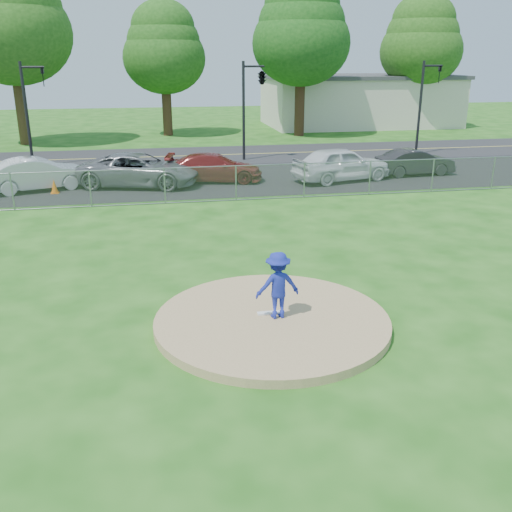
{
  "coord_description": "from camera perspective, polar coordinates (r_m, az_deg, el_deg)",
  "views": [
    {
      "loc": [
        -2.54,
        -11.6,
        5.87
      ],
      "look_at": [
        0.0,
        2.0,
        1.0
      ],
      "focal_mm": 40.0,
      "sensor_mm": 36.0,
      "label": 1
    }
  ],
  "objects": [
    {
      "name": "parked_car_gray",
      "position": [
        27.76,
        -11.62,
        8.44
      ],
      "size": [
        6.03,
        3.88,
        1.55
      ],
      "primitive_type": "imported",
      "rotation": [
        0.0,
        0.0,
        1.32
      ],
      "color": "slate",
      "rests_on": "parking_lot"
    },
    {
      "name": "chain_link_fence",
      "position": [
        24.29,
        -4.37,
        7.17
      ],
      "size": [
        40.0,
        0.06,
        1.5
      ],
      "primitive_type": "cube",
      "color": "gray",
      "rests_on": "ground"
    },
    {
      "name": "parked_car_white",
      "position": [
        28.18,
        -21.0,
        7.66
      ],
      "size": [
        4.8,
        2.94,
        1.49
      ],
      "primitive_type": "imported",
      "rotation": [
        0.0,
        0.0,
        1.89
      ],
      "color": "silver",
      "rests_on": "parking_lot"
    },
    {
      "name": "traffic_signal_left",
      "position": [
        34.27,
        -21.67,
        13.89
      ],
      "size": [
        1.28,
        0.2,
        5.6
      ],
      "color": "black",
      "rests_on": "ground"
    },
    {
      "name": "street",
      "position": [
        36.17,
        -6.51,
        9.94
      ],
      "size": [
        60.0,
        7.0,
        0.01
      ],
      "primitive_type": "cube",
      "color": "#242427",
      "rests_on": "ground"
    },
    {
      "name": "tree_left",
      "position": [
        43.5,
        -23.42,
        21.06
      ],
      "size": [
        7.84,
        7.84,
        12.53
      ],
      "color": "#3A2915",
      "rests_on": "ground"
    },
    {
      "name": "traffic_signal_right",
      "position": [
        37.64,
        16.48,
        14.82
      ],
      "size": [
        1.28,
        0.2,
        5.6
      ],
      "color": "black",
      "rests_on": "ground"
    },
    {
      "name": "tree_right",
      "position": [
        45.14,
        4.57,
        21.6
      ],
      "size": [
        7.28,
        7.28,
        11.63
      ],
      "color": "#361E13",
      "rests_on": "ground"
    },
    {
      "name": "parked_car_darkred",
      "position": [
        28.35,
        -4.17,
        8.81
      ],
      "size": [
        4.94,
        2.71,
        1.36
      ],
      "primitive_type": "imported",
      "rotation": [
        0.0,
        0.0,
        1.39
      ],
      "color": "maroon",
      "rests_on": "parking_lot"
    },
    {
      "name": "pitching_rubber",
      "position": [
        13.33,
        1.43,
        -5.7
      ],
      "size": [
        0.6,
        0.15,
        0.04
      ],
      "primitive_type": "cube",
      "color": "white",
      "rests_on": "pitchers_mound"
    },
    {
      "name": "tree_center",
      "position": [
        45.63,
        -9.2,
        19.92
      ],
      "size": [
        6.16,
        6.16,
        9.84
      ],
      "color": "#3D2316",
      "rests_on": "ground"
    },
    {
      "name": "commercial_building",
      "position": [
        53.08,
        10.25,
        15.09
      ],
      "size": [
        16.4,
        9.4,
        4.3
      ],
      "color": "beige",
      "rests_on": "ground"
    },
    {
      "name": "ground",
      "position": [
        22.53,
        -3.75,
        4.25
      ],
      "size": [
        120.0,
        120.0,
        0.0
      ],
      "primitive_type": "plane",
      "color": "#1A5211",
      "rests_on": "ground"
    },
    {
      "name": "traffic_signal_center",
      "position": [
        34.25,
        0.41,
        17.29
      ],
      "size": [
        1.42,
        2.48,
        5.6
      ],
      "color": "black",
      "rests_on": "ground"
    },
    {
      "name": "parking_lot",
      "position": [
        28.82,
        -5.34,
        7.57
      ],
      "size": [
        50.0,
        8.0,
        0.01
      ],
      "primitive_type": "cube",
      "color": "black",
      "rests_on": "ground"
    },
    {
      "name": "parked_car_charcoal",
      "position": [
        31.0,
        15.63,
        9.03
      ],
      "size": [
        4.08,
        1.65,
        1.32
      ],
      "primitive_type": "imported",
      "rotation": [
        0.0,
        0.0,
        1.63
      ],
      "color": "black",
      "rests_on": "parking_lot"
    },
    {
      "name": "traffic_cone",
      "position": [
        27.35,
        -19.52,
        6.59
      ],
      "size": [
        0.33,
        0.33,
        0.63
      ],
      "primitive_type": "cone",
      "color": "#D8660B",
      "rests_on": "parking_lot"
    },
    {
      "name": "tree_far_right",
      "position": [
        51.78,
        16.24,
        20.0
      ],
      "size": [
        6.72,
        6.72,
        10.74
      ],
      "color": "#372514",
      "rests_on": "ground"
    },
    {
      "name": "parked_car_pearl",
      "position": [
        28.72,
        8.53,
        9.1
      ],
      "size": [
        5.23,
        3.08,
        1.67
      ],
      "primitive_type": "imported",
      "rotation": [
        0.0,
        0.0,
        1.81
      ],
      "color": "silver",
      "rests_on": "parking_lot"
    },
    {
      "name": "pitchers_mound",
      "position": [
        13.21,
        1.6,
        -6.53
      ],
      "size": [
        5.4,
        5.4,
        0.2
      ],
      "primitive_type": "cylinder",
      "color": "tan",
      "rests_on": "ground"
    },
    {
      "name": "pitcher",
      "position": [
        12.88,
        2.19,
        -2.94
      ],
      "size": [
        1.05,
        0.66,
        1.56
      ],
      "primitive_type": "imported",
      "rotation": [
        0.0,
        0.0,
        3.22
      ],
      "color": "#1C279A",
      "rests_on": "pitchers_mound"
    }
  ]
}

